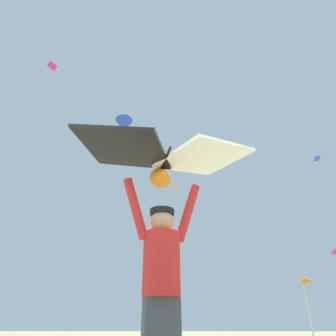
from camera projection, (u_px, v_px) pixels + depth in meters
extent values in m
cylinder|color=red|center=(162.00, 264.00, 2.63)|extent=(0.42, 0.42, 0.56)
sphere|color=tan|center=(162.00, 222.00, 2.82)|extent=(0.23, 0.23, 0.23)
cylinder|color=black|center=(162.00, 212.00, 2.86)|extent=(0.30, 0.30, 0.05)
cylinder|color=red|center=(188.00, 212.00, 2.93)|extent=(0.29, 0.16, 0.62)
cylinder|color=red|center=(135.00, 208.00, 2.83)|extent=(0.29, 0.16, 0.62)
cylinder|color=black|center=(163.00, 166.00, 3.12)|extent=(0.23, 0.72, 0.02)
cube|color=white|center=(204.00, 158.00, 3.16)|extent=(1.14, 1.13, 0.21)
cube|color=black|center=(123.00, 148.00, 2.98)|extent=(0.97, 0.87, 0.21)
cone|color=orange|center=(162.00, 174.00, 3.07)|extent=(0.29, 0.26, 0.24)
pyramid|color=#DB2393|center=(52.00, 66.00, 24.95)|extent=(0.71, 0.72, 0.33)
pyramid|color=#DB2393|center=(215.00, 168.00, 28.29)|extent=(0.82, 0.86, 0.40)
pyramid|color=blue|center=(317.00, 158.00, 22.06)|extent=(0.66, 0.64, 0.29)
cone|color=purple|center=(187.00, 150.00, 37.95)|extent=(1.20, 1.05, 0.97)
cylinder|color=#602387|center=(187.00, 156.00, 37.55)|extent=(0.03, 0.03, 1.08)
cone|color=blue|center=(124.00, 125.00, 21.79)|extent=(1.58, 1.65, 1.18)
cylinder|color=#203595|center=(122.00, 141.00, 21.10)|extent=(0.06, 0.06, 1.85)
pyramid|color=orange|center=(175.00, 187.00, 40.17)|extent=(0.99, 0.99, 0.16)
cylinder|color=silver|center=(309.00, 314.00, 7.45)|extent=(0.04, 0.04, 1.81)
cone|color=orange|center=(308.00, 281.00, 7.82)|extent=(0.28, 0.24, 0.24)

